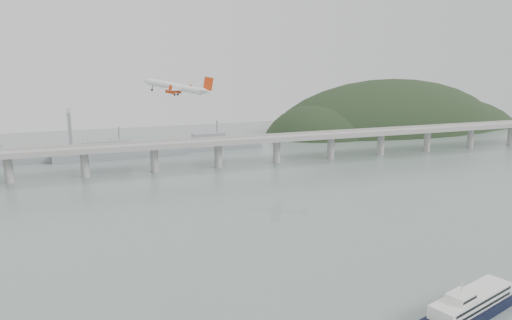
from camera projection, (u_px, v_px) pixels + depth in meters
name	position (u px, v px, depth m)	size (l,w,h in m)	color
ground	(301.00, 271.00, 205.19)	(900.00, 900.00, 0.00)	slate
bridge	(191.00, 147.00, 385.41)	(800.00, 22.00, 23.90)	gray
headland	(399.00, 144.00, 608.85)	(365.00, 155.00, 156.00)	black
ferry	(471.00, 305.00, 169.54)	(72.99, 30.42, 14.18)	black
airliner	(177.00, 87.00, 281.05)	(38.50, 36.33, 11.13)	silver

